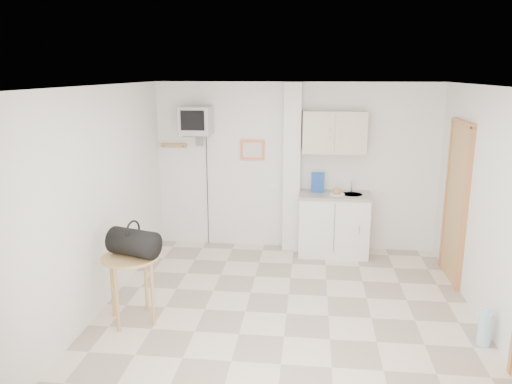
# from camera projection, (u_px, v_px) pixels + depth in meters

# --- Properties ---
(ground) EXTENTS (4.50, 4.50, 0.00)m
(ground) POSITION_uv_depth(u_px,v_px,m) (287.00, 314.00, 5.59)
(ground) COLOR beige
(ground) RESTS_ON ground
(room_envelope) EXTENTS (4.24, 4.54, 2.55)m
(room_envelope) POSITION_uv_depth(u_px,v_px,m) (312.00, 179.00, 5.29)
(room_envelope) COLOR white
(room_envelope) RESTS_ON ground
(kitchenette) EXTENTS (1.03, 0.58, 2.10)m
(kitchenette) POSITION_uv_depth(u_px,v_px,m) (334.00, 201.00, 7.27)
(kitchenette) COLOR white
(kitchenette) RESTS_ON ground
(crt_television) EXTENTS (0.44, 0.45, 2.15)m
(crt_television) POSITION_uv_depth(u_px,v_px,m) (196.00, 121.00, 7.24)
(crt_television) COLOR slate
(crt_television) RESTS_ON ground
(round_table) EXTENTS (0.60, 0.60, 0.74)m
(round_table) POSITION_uv_depth(u_px,v_px,m) (131.00, 266.00, 5.30)
(round_table) COLOR #A9794A
(round_table) RESTS_ON ground
(duffel_bag) EXTENTS (0.59, 0.44, 0.39)m
(duffel_bag) POSITION_uv_depth(u_px,v_px,m) (134.00, 242.00, 5.26)
(duffel_bag) COLOR black
(duffel_bag) RESTS_ON round_table
(water_bottle) EXTENTS (0.13, 0.13, 0.40)m
(water_bottle) POSITION_uv_depth(u_px,v_px,m) (485.00, 328.00, 4.92)
(water_bottle) COLOR #A7CDE7
(water_bottle) RESTS_ON ground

